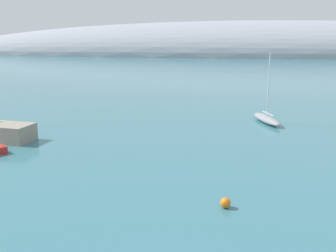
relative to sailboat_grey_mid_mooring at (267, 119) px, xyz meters
name	(u,v)px	position (x,y,z in m)	size (l,w,h in m)	color
distant_ridge	(265,55)	(19.11, 179.65, -0.55)	(378.59, 72.62, 37.81)	#999EA8
sailboat_grey_mid_mooring	(267,119)	(0.00, 0.00, 0.00)	(3.84, 7.67, 9.32)	gray
mooring_buoy_orange	(225,203)	(-5.82, -27.95, -0.19)	(0.73, 0.73, 0.73)	orange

